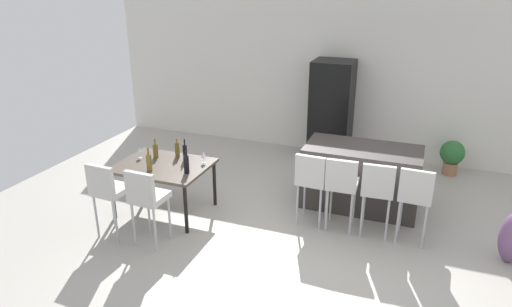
{
  "coord_description": "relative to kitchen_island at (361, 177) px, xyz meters",
  "views": [
    {
      "loc": [
        1.16,
        -5.26,
        3.22
      ],
      "look_at": [
        -1.01,
        0.43,
        0.85
      ],
      "focal_mm": 32.04,
      "sensor_mm": 36.0,
      "label": 1
    }
  ],
  "objects": [
    {
      "name": "back_wall",
      "position": [
        -0.41,
        2.16,
        0.99
      ],
      "size": [
        10.0,
        0.12,
        2.9
      ],
      "primitive_type": "cube",
      "color": "silver",
      "rests_on": "ground_plane"
    },
    {
      "name": "dining_chair_far",
      "position": [
        -2.32,
        -2.06,
        0.24
      ],
      "size": [
        0.41,
        0.41,
        1.05
      ],
      "color": "beige",
      "rests_on": "ground_plane"
    },
    {
      "name": "dining_chair_near",
      "position": [
        -2.9,
        -2.06,
        0.24
      ],
      "size": [
        0.42,
        0.42,
        1.05
      ],
      "color": "beige",
      "rests_on": "ground_plane"
    },
    {
      "name": "wine_bottle_end",
      "position": [
        -2.39,
        -0.94,
        0.4
      ],
      "size": [
        0.06,
        0.06,
        0.32
      ],
      "color": "black",
      "rests_on": "dining_table"
    },
    {
      "name": "kitchen_island",
      "position": [
        0.0,
        0.0,
        0.0
      ],
      "size": [
        1.65,
        0.85,
        0.92
      ],
      "primitive_type": "cube",
      "color": "#383330",
      "rests_on": "ground_plane"
    },
    {
      "name": "bar_chair_middle",
      "position": [
        -0.14,
        -0.81,
        0.24
      ],
      "size": [
        0.42,
        0.42,
        1.05
      ],
      "color": "beige",
      "rests_on": "ground_plane"
    },
    {
      "name": "refrigerator",
      "position": [
        -0.84,
        1.72,
        0.46
      ],
      "size": [
        0.72,
        0.68,
        1.84
      ],
      "primitive_type": "cube",
      "color": "black",
      "rests_on": "ground_plane"
    },
    {
      "name": "wine_bottle_inner",
      "position": [
        -2.14,
        -1.35,
        0.41
      ],
      "size": [
        0.07,
        0.07,
        0.32
      ],
      "color": "black",
      "rests_on": "dining_table"
    },
    {
      "name": "bar_chair_right",
      "position": [
        0.32,
        -0.81,
        0.24
      ],
      "size": [
        0.42,
        0.42,
        1.05
      ],
      "color": "beige",
      "rests_on": "ground_plane"
    },
    {
      "name": "wine_glass_far",
      "position": [
        -3.04,
        -1.11,
        0.4
      ],
      "size": [
        0.07,
        0.07,
        0.17
      ],
      "color": "silver",
      "rests_on": "dining_table"
    },
    {
      "name": "potted_plant",
      "position": [
        1.29,
        1.71,
        -0.1
      ],
      "size": [
        0.41,
        0.41,
        0.61
      ],
      "color": "#996B4C",
      "rests_on": "ground_plane"
    },
    {
      "name": "dining_table",
      "position": [
        -2.6,
        -1.2,
        0.22
      ],
      "size": [
        1.28,
        0.99,
        0.74
      ],
      "color": "#4C4238",
      "rests_on": "ground_plane"
    },
    {
      "name": "wine_bottle_right",
      "position": [
        -2.85,
        -1.0,
        0.39
      ],
      "size": [
        0.07,
        0.07,
        0.29
      ],
      "color": "brown",
      "rests_on": "dining_table"
    },
    {
      "name": "wine_bottle_near",
      "position": [
        -2.56,
        -0.87,
        0.39
      ],
      "size": [
        0.07,
        0.07,
        0.28
      ],
      "color": "brown",
      "rests_on": "dining_table"
    },
    {
      "name": "wine_bottle_left",
      "position": [
        -2.65,
        -1.46,
        0.41
      ],
      "size": [
        0.08,
        0.08,
        0.34
      ],
      "color": "brown",
      "rests_on": "dining_table"
    },
    {
      "name": "bar_chair_left",
      "position": [
        -0.54,
        -0.81,
        0.24
      ],
      "size": [
        0.42,
        0.42,
        1.05
      ],
      "color": "beige",
      "rests_on": "ground_plane"
    },
    {
      "name": "wine_glass_middle",
      "position": [
        -2.09,
        -0.94,
        0.4
      ],
      "size": [
        0.07,
        0.07,
        0.17
      ],
      "color": "silver",
      "rests_on": "dining_table"
    },
    {
      "name": "ground_plane",
      "position": [
        -0.41,
        -1.03,
        -0.46
      ],
      "size": [
        10.0,
        10.0,
        0.0
      ],
      "primitive_type": "plane",
      "color": "#ADA89E"
    },
    {
      "name": "bar_chair_far",
      "position": [
        0.78,
        -0.81,
        0.24
      ],
      "size": [
        0.42,
        0.42,
        1.05
      ],
      "color": "beige",
      "rests_on": "ground_plane"
    }
  ]
}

